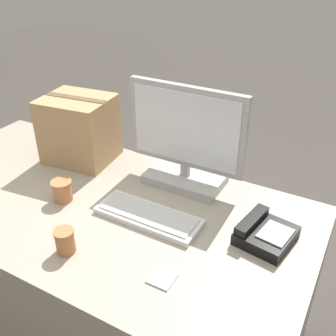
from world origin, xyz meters
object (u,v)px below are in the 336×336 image
(keyboard, at_px, (148,216))
(cardboard_box, at_px, (79,129))
(paper_cup_right, at_px, (65,241))
(monitor, at_px, (186,145))
(paper_cup_left, at_px, (62,191))
(desk_phone, at_px, (265,233))
(sticky_note_pad, at_px, (162,278))

(keyboard, height_order, cardboard_box, cardboard_box)
(keyboard, distance_m, paper_cup_right, 0.33)
(cardboard_box, bearing_deg, paper_cup_right, -55.08)
(monitor, bearing_deg, paper_cup_left, -136.21)
(paper_cup_left, bearing_deg, desk_phone, 11.31)
(monitor, distance_m, desk_phone, 0.50)
(keyboard, relative_size, paper_cup_left, 4.76)
(desk_phone, distance_m, cardboard_box, 0.99)
(monitor, height_order, sticky_note_pad, monitor)
(paper_cup_right, bearing_deg, cardboard_box, 124.92)
(paper_cup_left, distance_m, cardboard_box, 0.37)
(paper_cup_right, bearing_deg, keyboard, 62.41)
(keyboard, distance_m, paper_cup_left, 0.38)
(paper_cup_left, relative_size, paper_cup_right, 0.98)
(desk_phone, bearing_deg, paper_cup_left, -159.41)
(monitor, height_order, cardboard_box, monitor)
(desk_phone, height_order, sticky_note_pad, desk_phone)
(monitor, height_order, paper_cup_left, monitor)
(keyboard, relative_size, sticky_note_pad, 5.25)
(desk_phone, bearing_deg, sticky_note_pad, -114.15)
(keyboard, height_order, paper_cup_right, paper_cup_right)
(monitor, relative_size, keyboard, 1.23)
(cardboard_box, distance_m, sticky_note_pad, 0.90)
(paper_cup_left, relative_size, sticky_note_pad, 1.10)
(paper_cup_left, bearing_deg, keyboard, 9.37)
(paper_cup_right, height_order, sticky_note_pad, paper_cup_right)
(keyboard, xyz_separation_m, sticky_note_pad, (0.20, -0.24, -0.01))
(keyboard, bearing_deg, desk_phone, 13.48)
(desk_phone, height_order, cardboard_box, cardboard_box)
(monitor, height_order, desk_phone, monitor)
(paper_cup_right, xyz_separation_m, sticky_note_pad, (0.35, 0.05, -0.04))
(desk_phone, relative_size, sticky_note_pad, 2.77)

